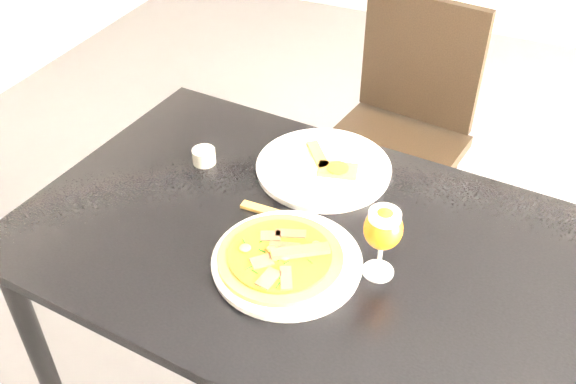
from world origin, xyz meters
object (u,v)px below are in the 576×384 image
at_px(pizza, 281,256).
at_px(beer_glass, 383,229).
at_px(dining_table, 296,263).
at_px(chair_far, 398,130).

distance_m(pizza, beer_glass, 0.22).
height_order(pizza, beer_glass, beer_glass).
bearing_deg(pizza, beer_glass, 18.40).
height_order(dining_table, chair_far, chair_far).
bearing_deg(beer_glass, chair_far, 102.27).
bearing_deg(dining_table, chair_far, 94.56).
relative_size(pizza, beer_glass, 1.58).
bearing_deg(beer_glass, pizza, -161.60).
relative_size(dining_table, chair_far, 1.36).
distance_m(dining_table, beer_glass, 0.29).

